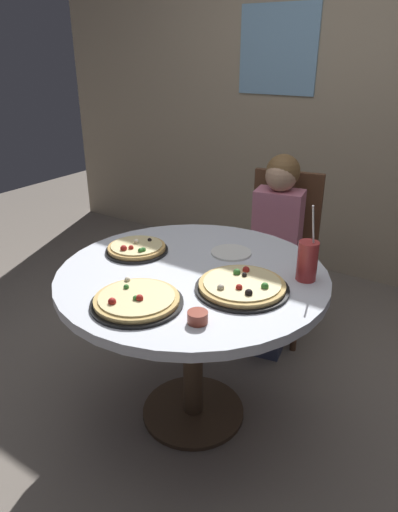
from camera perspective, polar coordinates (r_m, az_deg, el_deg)
ground_plane at (r=2.32m, az=-0.72°, el=-18.77°), size 8.00×8.00×0.00m
wall_with_window at (r=3.47m, az=18.58°, el=20.87°), size 5.20×0.14×2.90m
dining_table at (r=1.94m, az=-0.81°, el=-4.79°), size 1.12×1.12×0.75m
chair_wooden at (r=2.76m, az=10.11°, el=1.39°), size 0.47×0.47×0.95m
diner_child at (r=2.62m, az=9.03°, el=-0.95°), size 0.32×0.43×1.08m
pizza_veggie at (r=1.75m, az=5.36°, el=-3.73°), size 0.36×0.36×0.05m
pizza_cheese at (r=2.09m, az=-7.74°, el=0.94°), size 0.28×0.28×0.05m
pizza_pepperoni at (r=1.66m, az=-7.74°, el=-5.48°), size 0.33×0.33×0.05m
soda_cup at (r=1.84m, az=13.29°, el=-0.57°), size 0.08×0.08×0.31m
sauce_bowl at (r=1.54m, az=-0.17°, el=-7.60°), size 0.07×0.07×0.04m
plate_small at (r=2.06m, az=4.01°, el=0.42°), size 0.18×0.18×0.01m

